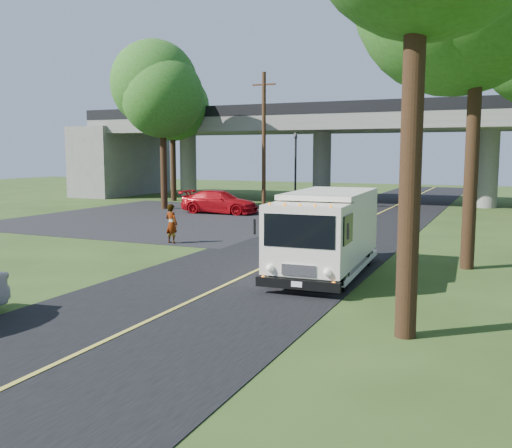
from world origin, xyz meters
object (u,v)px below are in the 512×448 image
Objects in this scene: traffic_signal at (296,162)px; step_van at (326,230)px; utility_pole at (264,141)px; tree_left_lot at (163,90)px; pedestrian at (172,224)px; tree_left_far at (173,106)px; red_sedan at (220,202)px.

traffic_signal is 21.54m from step_van.
tree_left_lot is at bearing -161.03° from utility_pole.
pedestrian is at bearing -82.36° from utility_pole.
utility_pole is 1.43× the size of step_van.
step_van is 3.76× the size of pedestrian.
tree_left_lot is (-7.79, -4.16, 4.70)m from traffic_signal.
traffic_signal is at bearing -75.78° from pedestrian.
red_sedan is (7.55, -6.83, -6.73)m from tree_left_far.
tree_left_lot is (-6.29, -2.16, 3.31)m from utility_pole.
tree_left_lot reaches higher than utility_pole.
red_sedan is at bearing 124.79° from step_van.
red_sedan is (-1.74, -2.99, -3.87)m from utility_pole.
tree_left_lot is at bearing -43.53° from pedestrian.
traffic_signal is at bearing -9.65° from tree_left_far.
traffic_signal is at bearing 28.11° from tree_left_lot.
tree_left_lot is 1.06× the size of tree_left_far.
red_sedan is (4.55, -0.83, -7.18)m from tree_left_lot.
utility_pole is (-1.50, -2.00, 1.40)m from traffic_signal.
red_sedan is 12.06m from pedestrian.
pedestrian is (0.44, -16.48, -2.36)m from traffic_signal.
tree_left_lot is at bearing -63.43° from tree_left_far.
tree_left_far is (-9.29, 3.84, 2.86)m from utility_pole.
red_sedan is 2.97× the size of pedestrian.
traffic_signal is at bearing 109.61° from step_van.
tree_left_far reaches higher than traffic_signal.
tree_left_lot is 6.27× the size of pedestrian.
tree_left_far is 5.90× the size of pedestrian.
utility_pole is at bearing -69.67° from pedestrian.
traffic_signal is 6.45m from red_sedan.
tree_left_lot is 1.67× the size of step_van.
red_sedan is (-3.24, -4.99, -2.48)m from traffic_signal.
traffic_signal is 2.86m from utility_pole.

